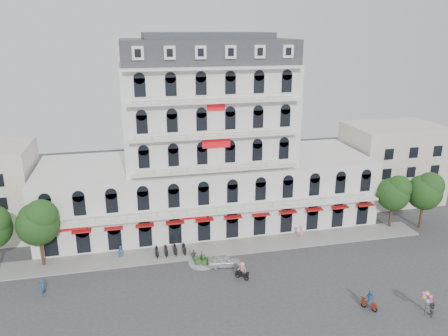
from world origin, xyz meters
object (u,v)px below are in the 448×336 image
(parked_car, at_px, (224,261))
(rider_east, at_px, (370,300))
(rider_center, at_px, (242,270))
(balloon_vendor, at_px, (430,305))

(parked_car, distance_m, rider_east, 16.41)
(rider_center, relative_size, balloon_vendor, 0.86)
(rider_east, relative_size, balloon_vendor, 0.87)
(parked_car, bearing_deg, rider_center, -150.72)
(rider_center, height_order, balloon_vendor, balloon_vendor)
(rider_center, xyz_separation_m, balloon_vendor, (15.74, -10.19, 0.16))
(rider_east, xyz_separation_m, balloon_vendor, (4.99, -2.20, 0.20))
(balloon_vendor, bearing_deg, parked_car, 142.05)
(rider_east, bearing_deg, balloon_vendor, -150.74)
(rider_center, bearing_deg, balloon_vendor, 10.22)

